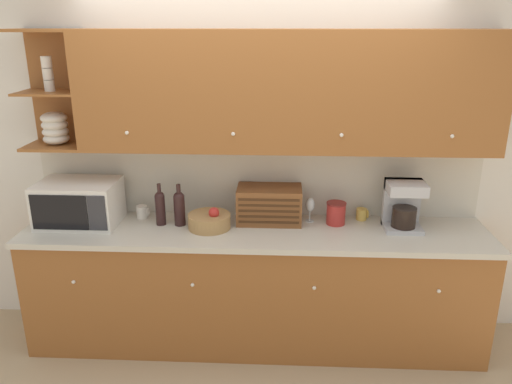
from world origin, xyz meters
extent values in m
plane|color=tan|center=(0.00, 0.00, 0.00)|extent=(24.00, 24.00, 0.00)
cube|color=silver|center=(0.00, 0.03, 1.30)|extent=(5.66, 0.06, 2.60)
cube|color=#935628|center=(0.00, -0.30, 0.44)|extent=(3.26, 0.61, 0.87)
cube|color=beige|center=(0.00, -0.32, 0.89)|extent=(3.28, 0.64, 0.04)
sphere|color=white|center=(-1.22, -0.62, 0.63)|extent=(0.03, 0.03, 0.03)
sphere|color=white|center=(-0.41, -0.62, 0.63)|extent=(0.03, 0.03, 0.03)
sphere|color=white|center=(0.41, -0.62, 0.63)|extent=(0.03, 0.03, 0.03)
sphere|color=white|center=(1.22, -0.62, 0.63)|extent=(0.03, 0.03, 0.03)
cube|color=beige|center=(0.00, -0.01, 1.18)|extent=(3.26, 0.01, 0.54)
cube|color=#935628|center=(0.21, -0.16, 1.86)|extent=(2.84, 0.33, 0.80)
cube|color=#935628|center=(-1.42, -0.01, 1.86)|extent=(0.42, 0.02, 0.80)
cube|color=#935628|center=(-1.42, -0.16, 1.47)|extent=(0.42, 0.33, 0.02)
cube|color=#935628|center=(-1.42, -0.16, 1.84)|extent=(0.42, 0.33, 0.02)
cube|color=#935628|center=(-1.42, -0.16, 2.25)|extent=(0.42, 0.33, 0.02)
sphere|color=white|center=(-0.85, -0.34, 1.60)|extent=(0.03, 0.03, 0.03)
sphere|color=white|center=(-0.14, -0.34, 1.60)|extent=(0.03, 0.03, 0.03)
sphere|color=white|center=(0.56, -0.34, 1.60)|extent=(0.03, 0.03, 0.03)
sphere|color=white|center=(1.27, -0.34, 1.60)|extent=(0.03, 0.03, 0.03)
ellipsoid|color=silver|center=(-1.42, -0.16, 1.52)|extent=(0.18, 0.18, 0.08)
ellipsoid|color=silver|center=(-1.42, -0.16, 1.57)|extent=(0.18, 0.18, 0.08)
ellipsoid|color=silver|center=(-1.42, -0.16, 1.62)|extent=(0.18, 0.18, 0.08)
ellipsoid|color=silver|center=(-1.42, -0.16, 1.67)|extent=(0.18, 0.18, 0.08)
cylinder|color=silver|center=(-1.42, -0.16, 1.89)|extent=(0.07, 0.07, 0.08)
cylinder|color=silver|center=(-1.42, -0.16, 1.97)|extent=(0.07, 0.07, 0.07)
cylinder|color=silver|center=(-1.42, -0.16, 2.05)|extent=(0.07, 0.07, 0.08)
cube|color=silver|center=(-1.27, -0.26, 1.07)|extent=(0.56, 0.38, 0.31)
cube|color=black|center=(-1.33, -0.46, 1.07)|extent=(0.39, 0.01, 0.25)
cube|color=#2D2D33|center=(-1.07, -0.46, 1.07)|extent=(0.12, 0.01, 0.25)
cylinder|color=silver|center=(-0.86, -0.13, 0.96)|extent=(0.08, 0.08, 0.09)
torus|color=silver|center=(-0.81, -0.13, 0.96)|extent=(0.01, 0.06, 0.06)
cylinder|color=black|center=(-0.68, -0.25, 1.02)|extent=(0.07, 0.07, 0.21)
sphere|color=black|center=(-0.68, -0.25, 1.13)|extent=(0.07, 0.07, 0.07)
cylinder|color=black|center=(-0.68, -0.25, 1.18)|extent=(0.03, 0.03, 0.07)
cylinder|color=black|center=(-0.55, -0.25, 1.02)|extent=(0.08, 0.08, 0.21)
sphere|color=black|center=(-0.55, -0.25, 1.12)|extent=(0.08, 0.08, 0.08)
cylinder|color=black|center=(-0.55, -0.25, 1.18)|extent=(0.03, 0.03, 0.07)
cylinder|color=#A87F4C|center=(-0.33, -0.30, 0.96)|extent=(0.30, 0.30, 0.10)
sphere|color=red|center=(-0.29, -0.32, 1.04)|extent=(0.08, 0.08, 0.08)
cube|color=brown|center=(0.09, -0.16, 1.04)|extent=(0.47, 0.26, 0.26)
cube|color=#432713|center=(0.09, -0.29, 0.96)|extent=(0.43, 0.01, 0.02)
cube|color=#432713|center=(0.09, -0.29, 1.00)|extent=(0.43, 0.01, 0.02)
cube|color=#432713|center=(0.09, -0.29, 1.04)|extent=(0.43, 0.01, 0.02)
cube|color=#432713|center=(0.09, -0.29, 1.08)|extent=(0.43, 0.01, 0.02)
cube|color=#432713|center=(0.09, -0.29, 1.13)|extent=(0.43, 0.01, 0.02)
cylinder|color=silver|center=(0.39, -0.14, 0.92)|extent=(0.06, 0.06, 0.01)
cylinder|color=silver|center=(0.39, -0.14, 0.95)|extent=(0.01, 0.01, 0.07)
ellipsoid|color=silver|center=(0.39, -0.14, 1.04)|extent=(0.07, 0.07, 0.10)
cylinder|color=#B22D28|center=(0.58, -0.18, 0.99)|extent=(0.14, 0.14, 0.15)
cylinder|color=maroon|center=(0.58, -0.18, 1.07)|extent=(0.14, 0.14, 0.01)
cylinder|color=gold|center=(0.77, -0.09, 0.95)|extent=(0.08, 0.08, 0.09)
torus|color=gold|center=(0.82, -0.09, 0.96)|extent=(0.01, 0.06, 0.06)
cube|color=#B7B7BC|center=(1.04, -0.26, 0.93)|extent=(0.26, 0.22, 0.03)
cylinder|color=black|center=(1.04, -0.28, 1.01)|extent=(0.17, 0.17, 0.14)
cube|color=#B7B7BC|center=(1.04, -0.17, 1.09)|extent=(0.26, 0.05, 0.35)
cube|color=#B7B7BC|center=(1.04, -0.26, 1.22)|extent=(0.26, 0.22, 0.08)
camera|label=1|loc=(0.17, -3.55, 2.30)|focal=35.00mm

